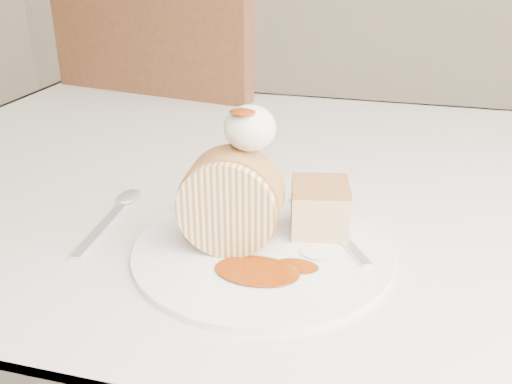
# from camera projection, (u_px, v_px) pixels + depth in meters

# --- Properties ---
(table) EXTENTS (1.40, 0.90, 0.75)m
(table) POSITION_uv_depth(u_px,v_px,m) (323.00, 236.00, 0.84)
(table) COLOR silver
(table) RESTS_ON ground
(chair_far) EXTENTS (0.54, 0.54, 1.00)m
(chair_far) POSITION_uv_depth(u_px,v_px,m) (184.00, 152.00, 1.43)
(chair_far) COLOR brown
(chair_far) RESTS_ON ground
(plate) EXTENTS (0.34, 0.34, 0.01)m
(plate) POSITION_uv_depth(u_px,v_px,m) (262.00, 250.00, 0.62)
(plate) COLOR white
(plate) RESTS_ON table
(roulade_slice) EXTENTS (0.11, 0.07, 0.10)m
(roulade_slice) POSITION_uv_depth(u_px,v_px,m) (230.00, 202.00, 0.60)
(roulade_slice) COLOR #FFE2B1
(roulade_slice) RESTS_ON plate
(cake_chunk) EXTENTS (0.07, 0.07, 0.05)m
(cake_chunk) POSITION_uv_depth(u_px,v_px,m) (319.00, 211.00, 0.64)
(cake_chunk) COLOR #B17343
(cake_chunk) RESTS_ON plate
(whipped_cream) EXTENTS (0.05, 0.05, 0.05)m
(whipped_cream) POSITION_uv_depth(u_px,v_px,m) (250.00, 128.00, 0.59)
(whipped_cream) COLOR white
(whipped_cream) RESTS_ON roulade_slice
(caramel_drizzle) EXTENTS (0.03, 0.02, 0.01)m
(caramel_drizzle) POSITION_uv_depth(u_px,v_px,m) (242.00, 106.00, 0.57)
(caramel_drizzle) COLOR #812C05
(caramel_drizzle) RESTS_ON whipped_cream
(caramel_pool) EXTENTS (0.10, 0.08, 0.00)m
(caramel_pool) POSITION_uv_depth(u_px,v_px,m) (257.00, 271.00, 0.57)
(caramel_pool) COLOR #812C05
(caramel_pool) RESTS_ON plate
(fork) EXTENTS (0.11, 0.15, 0.00)m
(fork) POSITION_uv_depth(u_px,v_px,m) (342.00, 238.00, 0.64)
(fork) COLOR silver
(fork) RESTS_ON plate
(spoon) EXTENTS (0.04, 0.17, 0.00)m
(spoon) POSITION_uv_depth(u_px,v_px,m) (101.00, 229.00, 0.67)
(spoon) COLOR silver
(spoon) RESTS_ON table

